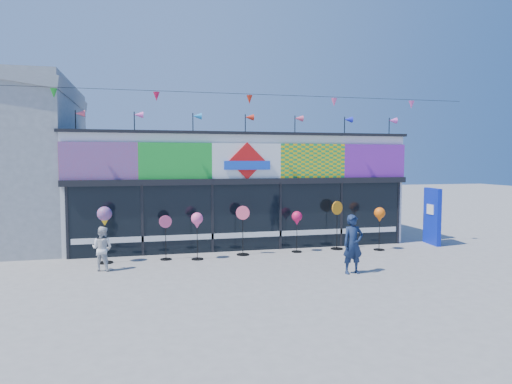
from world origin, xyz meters
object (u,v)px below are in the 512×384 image
object	(u,v)px
spinner_5	(337,224)
child	(102,249)
spinner_0	(105,218)
spinner_4	(297,219)
spinner_3	(243,229)
adult_man	(353,244)
blue_sign	(432,216)
spinner_2	(197,222)
spinner_1	(166,236)
spinner_6	(380,216)

from	to	relation	value
spinner_5	child	xyz separation A→B (m)	(-7.73, -1.30, -0.27)
spinner_0	spinner_4	bearing A→B (deg)	1.98
spinner_3	child	world-z (taller)	spinner_3
adult_man	child	xyz separation A→B (m)	(-6.74, 2.00, -0.19)
spinner_0	spinner_3	world-z (taller)	spinner_0
blue_sign	spinner_4	bearing A→B (deg)	-171.51
spinner_0	spinner_2	size ratio (longest dim) A/B	1.16
blue_sign	child	size ratio (longest dim) A/B	1.67
spinner_4	spinner_5	xyz separation A→B (m)	(1.53, 0.14, -0.22)
spinner_1	spinner_2	world-z (taller)	spinner_2
blue_sign	child	bearing A→B (deg)	-166.84
spinner_4	child	distance (m)	6.33
spinner_5	spinner_0	bearing A→B (deg)	-177.40
spinner_1	spinner_5	distance (m)	5.92
blue_sign	spinner_5	size ratio (longest dim) A/B	1.23
spinner_2	spinner_6	world-z (taller)	spinner_6
spinner_2	spinner_4	size ratio (longest dim) A/B	1.06
adult_man	spinner_6	bearing A→B (deg)	46.61
spinner_0	child	xyz separation A→B (m)	(-0.01, -0.95, -0.76)
blue_sign	spinner_6	xyz separation A→B (m)	(-2.45, -0.55, 0.14)
spinner_1	spinner_3	size ratio (longest dim) A/B	0.86
spinner_0	spinner_1	distance (m)	1.92
spinner_0	spinner_6	bearing A→B (deg)	-0.93
adult_man	child	distance (m)	7.04
spinner_6	adult_man	distance (m)	3.68
spinner_3	adult_man	world-z (taller)	adult_man
spinner_0	spinner_2	xyz separation A→B (m)	(2.77, -0.15, -0.19)
spinner_1	adult_man	bearing A→B (deg)	-31.33
spinner_4	spinner_5	size ratio (longest dim) A/B	0.82
spinner_1	spinner_3	xyz separation A→B (m)	(2.50, 0.12, 0.12)
spinner_4	spinner_6	distance (m)	2.92
child	spinner_1	bearing A→B (deg)	-126.60
adult_man	spinner_1	bearing A→B (deg)	145.20
spinner_1	spinner_3	world-z (taller)	spinner_3
child	spinner_2	bearing A→B (deg)	-139.46
spinner_1	spinner_4	bearing A→B (deg)	2.12
spinner_5	adult_man	xyz separation A→B (m)	(-0.98, -3.30, -0.08)
blue_sign	adult_man	size ratio (longest dim) A/B	1.28
spinner_5	child	distance (m)	7.84
blue_sign	child	world-z (taller)	blue_sign
spinner_2	spinner_3	size ratio (longest dim) A/B	0.91
spinner_1	spinner_2	xyz separation A→B (m)	(0.96, -0.20, 0.45)
spinner_0	child	size ratio (longest dim) A/B	1.38
spinner_2	child	world-z (taller)	spinner_2
adult_man	child	size ratio (longest dim) A/B	1.30
blue_sign	spinner_6	distance (m)	2.52
blue_sign	spinner_2	xyz separation A→B (m)	(-8.77, -0.55, 0.14)
spinner_6	blue_sign	bearing A→B (deg)	12.56
spinner_1	child	size ratio (longest dim) A/B	1.12
spinner_5	blue_sign	bearing A→B (deg)	0.74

